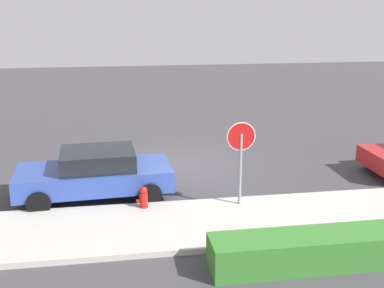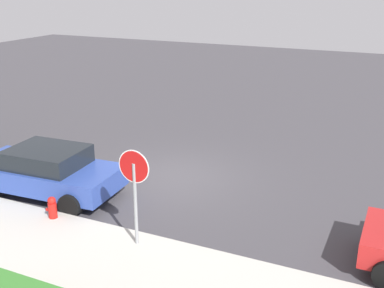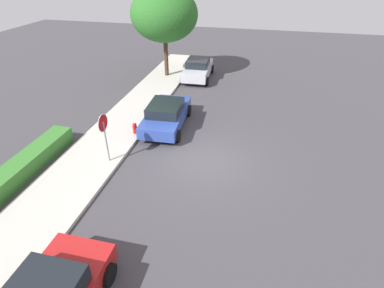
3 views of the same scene
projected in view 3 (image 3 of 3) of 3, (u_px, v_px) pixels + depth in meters
name	position (u px, v px, depth m)	size (l,w,h in m)	color
ground_plane	(205.00, 160.00, 13.63)	(60.00, 60.00, 0.00)	#423F44
sidewalk_curb	(103.00, 145.00, 14.58)	(32.00, 2.81, 0.14)	beige
stop_sign	(104.00, 131.00, 12.59)	(0.77, 0.08, 2.41)	gray
parked_car_blue	(166.00, 114.00, 15.98)	(4.43, 2.30, 1.40)	#2D479E
parked_car_silver	(198.00, 69.00, 22.44)	(4.23, 2.12, 1.48)	silver
street_tree_near_corner	(164.00, 15.00, 20.61)	(4.66, 4.66, 6.35)	#422D1E
fire_hydrant	(135.00, 129.00, 15.37)	(0.30, 0.22, 0.72)	red
front_yard_hedge	(12.00, 176.00, 12.10)	(7.20, 0.95, 0.71)	#387A2D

